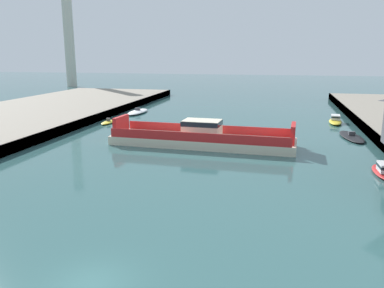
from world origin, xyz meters
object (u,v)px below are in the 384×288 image
Objects in this scene: moored_boat_far_right at (351,137)px; smokestack_distant_a at (68,27)px; chain_ferry at (202,138)px; moored_boat_far_left at (108,122)px; moored_boat_near_left at (335,120)px; moored_boat_mid_left at (138,112)px.

smokestack_distant_a is at bearing 139.30° from moored_boat_far_right.
chain_ferry is 4.87× the size of moored_boat_far_left.
moored_boat_far_right is (0.67, -11.97, -0.28)m from moored_boat_near_left.
chain_ferry is at bearing -131.84° from moored_boat_near_left.
smokestack_distant_a reaches higher than moored_boat_near_left.
moored_boat_near_left is 36.47m from moored_boat_mid_left.
moored_boat_far_left is 82.99m from smokestack_distant_a.
moored_boat_mid_left is at bearing 157.69° from moored_boat_far_right.
moored_boat_near_left reaches higher than moored_boat_mid_left.
moored_boat_mid_left is 1.72× the size of moored_boat_far_left.
moored_boat_near_left is at bearing 48.16° from chain_ferry.
chain_ferry is 103.39m from smokestack_distant_a.
moored_boat_mid_left is 0.22× the size of smokestack_distant_a.
moored_boat_near_left is 1.37× the size of moored_boat_far_left.
moored_boat_far_right is at bearing -40.70° from smokestack_distant_a.
chain_ferry is 2.77× the size of moored_boat_far_right.
moored_boat_near_left is at bearing 93.18° from moored_boat_far_right.
moored_boat_mid_left is at bearing 126.15° from chain_ferry.
moored_boat_mid_left is (-36.33, 3.20, -0.20)m from moored_boat_near_left.
moored_boat_near_left is 0.17× the size of smokestack_distant_a.
smokestack_distant_a is (-81.65, 58.83, 19.81)m from moored_boat_near_left.
smokestack_distant_a is at bearing 123.46° from moored_boat_far_left.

